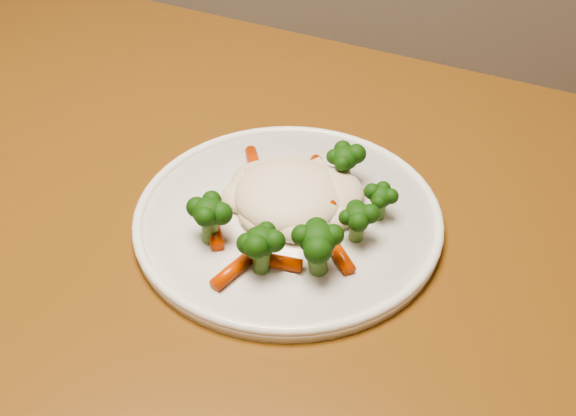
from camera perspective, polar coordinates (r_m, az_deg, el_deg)
The scene contains 3 objects.
dining_table at distance 0.75m, azimuth -4.15°, elevation -7.71°, with size 1.37×1.12×0.75m.
plate at distance 0.68m, azimuth 0.00°, elevation -0.92°, with size 0.29×0.29×0.01m, color white.
meal at distance 0.66m, azimuth 0.52°, elevation 0.50°, with size 0.19×0.20×0.05m.
Camera 1 is at (0.13, -0.44, 1.20)m, focal length 45.00 mm.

